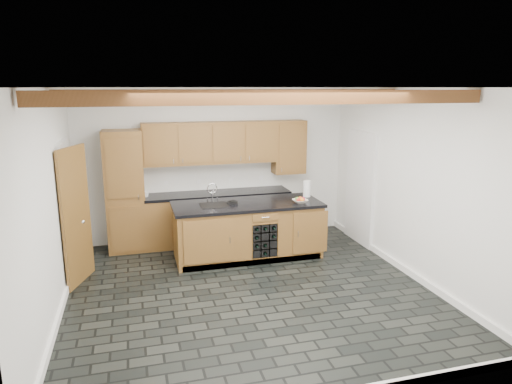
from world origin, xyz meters
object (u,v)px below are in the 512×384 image
kitchen_scale (232,202)px  paper_towel (307,189)px  fruit_bowl (300,201)px  island (248,230)px

kitchen_scale → paper_towel: bearing=18.4°
paper_towel → fruit_bowl: bearing=-124.8°
fruit_bowl → paper_towel: size_ratio=0.86×
kitchen_scale → island: bearing=6.3°
island → kitchen_scale: (-0.26, 0.03, 0.49)m
paper_towel → island: bearing=-170.9°
island → paper_towel: (1.11, 0.18, 0.61)m
kitchen_scale → fruit_bowl: size_ratio=0.81×
island → paper_towel: bearing=9.1°
island → fruit_bowl: bearing=-14.1°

